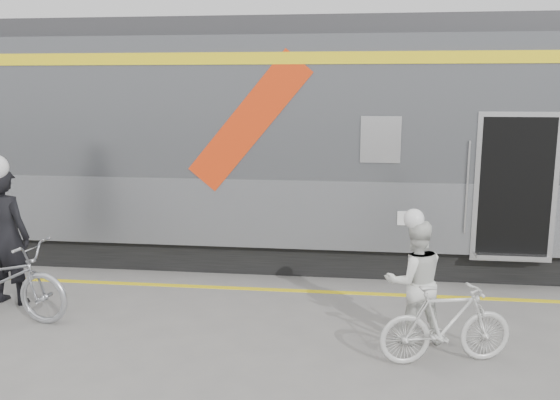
% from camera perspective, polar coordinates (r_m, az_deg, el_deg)
% --- Properties ---
extents(ground, '(90.00, 90.00, 0.00)m').
position_cam_1_polar(ground, '(7.12, -3.30, -14.39)').
color(ground, slate).
rests_on(ground, ground).
extents(train, '(24.00, 3.17, 4.10)m').
position_cam_1_polar(train, '(10.57, 8.24, 5.45)').
color(train, black).
rests_on(train, ground).
extents(safety_strip, '(24.00, 0.12, 0.01)m').
position_cam_1_polar(safety_strip, '(9.08, -0.84, -8.62)').
color(safety_strip, yellow).
rests_on(safety_strip, ground).
extents(man, '(0.77, 0.56, 1.95)m').
position_cam_1_polar(man, '(9.14, -24.83, -3.18)').
color(man, black).
rests_on(man, ground).
extents(bicycle_left, '(2.12, 1.00, 1.07)m').
position_cam_1_polar(bicycle_left, '(8.71, -25.38, -6.89)').
color(bicycle_left, '#A8AAB0').
rests_on(bicycle_left, ground).
extents(woman, '(0.84, 0.72, 1.50)m').
position_cam_1_polar(woman, '(7.30, 12.83, -7.66)').
color(woman, silver).
rests_on(woman, ground).
extents(bicycle_right, '(1.57, 0.77, 0.91)m').
position_cam_1_polar(bicycle_right, '(6.93, 15.69, -11.43)').
color(bicycle_right, beige).
rests_on(bicycle_right, ground).
extents(helmet_woman, '(0.24, 0.24, 0.24)m').
position_cam_1_polar(helmet_woman, '(7.08, 13.12, -0.98)').
color(helmet_woman, white).
rests_on(helmet_woman, woman).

